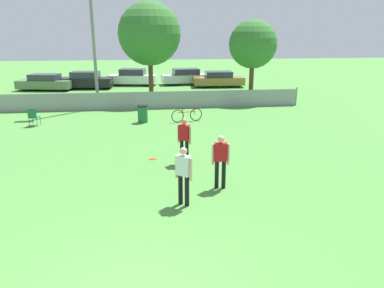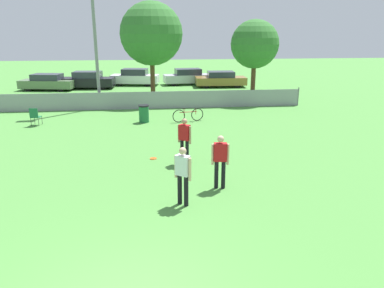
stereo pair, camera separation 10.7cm
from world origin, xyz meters
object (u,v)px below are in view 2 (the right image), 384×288
Objects in this scene: tree_far_right at (255,44)px; bicycle_sideline at (188,115)px; folding_chair_sideline at (35,116)px; parked_car_white at (135,77)px; parked_car_dark at (88,80)px; frisbee_disc at (153,158)px; parked_car_tan at (221,79)px; light_pole at (93,12)px; parked_car_silver at (188,77)px; tree_near_pole at (151,34)px; trash_bin at (144,114)px; player_receiver_white at (183,172)px; player_defender_red at (184,138)px; player_thrower_red at (220,158)px; parked_car_olive at (48,82)px.

bicycle_sideline is at bearing -131.68° from tree_far_right.
parked_car_white is at bearing -98.19° from folding_chair_sideline.
tree_far_right reaches higher than folding_chair_sideline.
tree_far_right is 1.22× the size of parked_car_dark.
tree_far_right reaches higher than bicycle_sideline.
frisbee_disc is 19.93m from parked_car_tan.
parked_car_silver is at bearing 56.61° from light_pole.
folding_chair_sideline is at bearing 135.03° from frisbee_disc.
tree_near_pole is at bearing -132.52° from parked_car_tan.
trash_bin is 0.21× the size of parked_car_white.
bicycle_sideline is (1.81, -6.74, -4.22)m from tree_near_pole.
folding_chair_sideline is 0.21× the size of parked_car_dark.
parked_car_tan is at bearing 62.44° from trash_bin.
player_receiver_white is 23.70m from parked_car_tan.
player_receiver_white is at bearing -60.86° from player_defender_red.
player_thrower_red is 0.38× the size of parked_car_dark.
parked_car_olive is (-8.12, 12.53, 0.18)m from trash_bin.
parked_car_olive is at bearing 114.49° from frisbee_disc.
tree_near_pole reaches higher than player_defender_red.
parked_car_white reaches higher than parked_car_tan.
frisbee_disc is 0.06× the size of parked_car_tan.
trash_bin is (-0.40, 6.18, 0.46)m from frisbee_disc.
tree_near_pole is 9.46m from parked_car_tan.
player_defender_red reaches higher than trash_bin.
frisbee_disc is 8.58m from folding_chair_sideline.
parked_car_olive is 12.23m from parked_car_silver.
player_receiver_white is 0.39× the size of parked_car_tan.
folding_chair_sideline is (-13.29, -5.87, -3.36)m from tree_far_right.
tree_near_pole is 1.47× the size of parked_car_silver.
tree_near_pole is 3.87× the size of bicycle_sideline.
player_receiver_white reaches higher than frisbee_disc.
parked_car_tan is (6.05, 6.12, -3.92)m from tree_near_pole.
trash_bin is at bearing -56.17° from light_pole.
tree_near_pole is (3.46, 2.34, -1.30)m from light_pole.
parked_car_tan is at bearing 45.33° from tree_near_pole.
trash_bin is at bearing -143.03° from tree_far_right.
parked_car_olive reaches higher than frisbee_disc.
trash_bin is 14.93m from parked_car_olive.
parked_car_white is at bearing 93.61° from trash_bin.
bicycle_sideline is at bearing 122.56° from player_receiver_white.
player_defender_red reaches higher than parked_car_white.
tree_far_right is 10.11m from parked_car_silver.
bicycle_sideline is at bearing 97.19° from player_thrower_red.
parked_car_white reaches higher than folding_chair_sideline.
player_receiver_white is 0.99× the size of bicycle_sideline.
player_receiver_white is at bearing -110.72° from bicycle_sideline.
bicycle_sideline is at bearing 71.70° from frisbee_disc.
tree_near_pole is 8.15m from bicycle_sideline.
player_defender_red reaches higher than parked_car_silver.
light_pole is 2.28× the size of parked_car_tan.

